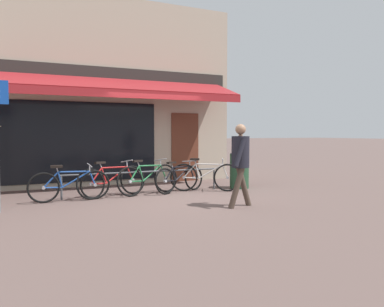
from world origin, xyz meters
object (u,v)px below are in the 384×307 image
(bicycle_silver, at_px, (205,176))
(litter_bin, at_px, (239,169))
(bicycle_blue, at_px, (70,185))
(bicycle_green, at_px, (148,179))
(bicycle_black, at_px, (180,178))
(pedestrian_adult, at_px, (240,156))
(bicycle_red, at_px, (112,181))

(bicycle_silver, height_order, litter_bin, litter_bin)
(bicycle_blue, xyz_separation_m, bicycle_green, (1.86, 0.21, 0.02))
(bicycle_blue, bearing_deg, litter_bin, 1.18)
(bicycle_green, bearing_deg, litter_bin, -17.59)
(bicycle_green, distance_m, bicycle_silver, 1.48)
(bicycle_silver, bearing_deg, litter_bin, 32.87)
(bicycle_blue, bearing_deg, bicycle_black, 3.33)
(bicycle_blue, xyz_separation_m, pedestrian_adult, (3.06, -2.07, 0.67))
(bicycle_green, height_order, bicycle_black, bicycle_green)
(bicycle_green, bearing_deg, bicycle_black, -17.76)
(bicycle_black, height_order, litter_bin, litter_bin)
(bicycle_silver, bearing_deg, bicycle_green, -160.95)
(bicycle_black, bearing_deg, pedestrian_adult, -101.53)
(bicycle_green, distance_m, bicycle_black, 0.82)
(bicycle_blue, bearing_deg, bicycle_green, 5.86)
(bicycle_red, xyz_separation_m, bicycle_silver, (2.34, -0.21, 0.01))
(bicycle_silver, bearing_deg, bicycle_black, -168.02)
(bicycle_blue, distance_m, litter_bin, 4.42)
(bicycle_blue, relative_size, bicycle_silver, 1.05)
(litter_bin, bearing_deg, bicycle_green, 178.38)
(litter_bin, bearing_deg, bicycle_red, 178.48)
(bicycle_red, bearing_deg, bicycle_blue, 175.33)
(bicycle_blue, height_order, pedestrian_adult, pedestrian_adult)
(bicycle_red, xyz_separation_m, bicycle_black, (1.70, -0.04, -0.02))
(bicycle_blue, xyz_separation_m, bicycle_silver, (3.32, 0.02, 0.02))
(bicycle_blue, height_order, bicycle_black, bicycle_blue)
(pedestrian_adult, bearing_deg, bicycle_silver, 92.97)
(bicycle_silver, xyz_separation_m, pedestrian_adult, (-0.27, -2.08, 0.65))
(bicycle_red, relative_size, bicycle_silver, 1.08)
(bicycle_green, relative_size, bicycle_black, 1.10)
(bicycle_red, xyz_separation_m, bicycle_green, (0.88, -0.02, 0.00))
(bicycle_blue, height_order, bicycle_silver, bicycle_silver)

